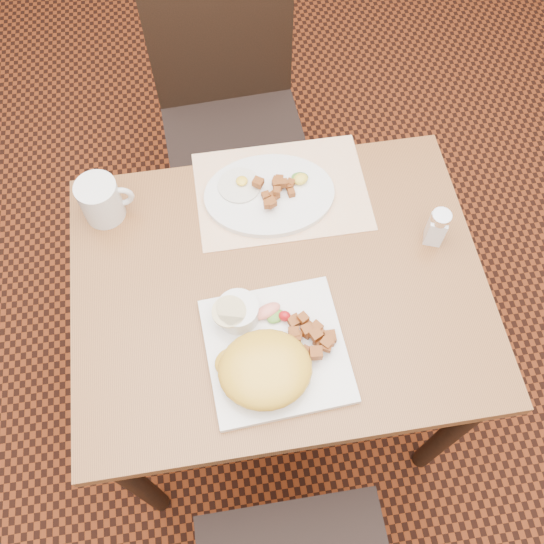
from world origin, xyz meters
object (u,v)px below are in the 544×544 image
at_px(table, 279,305).
at_px(salt_shaker, 437,227).
at_px(plate_oval, 269,195).
at_px(plate_square, 276,350).
at_px(chair_far, 230,107).
at_px(coffee_mug, 101,200).

distance_m(table, salt_shaker, 0.40).
bearing_deg(salt_shaker, plate_oval, 153.89).
distance_m(plate_square, salt_shaker, 0.45).
relative_size(chair_far, plate_oval, 3.19).
height_order(table, salt_shaker, salt_shaker).
xyz_separation_m(table, chair_far, (-0.03, 0.72, -0.10)).
height_order(salt_shaker, coffee_mug, coffee_mug).
xyz_separation_m(chair_far, plate_oval, (0.04, -0.49, 0.22)).
distance_m(plate_square, plate_oval, 0.38).
bearing_deg(table, salt_shaker, 9.30).
bearing_deg(plate_oval, salt_shaker, -26.11).
bearing_deg(table, plate_oval, 86.59).
xyz_separation_m(plate_oval, salt_shaker, (0.34, -0.17, 0.04)).
height_order(plate_square, salt_shaker, salt_shaker).
distance_m(table, plate_square, 0.19).
bearing_deg(table, coffee_mug, 146.19).
distance_m(chair_far, salt_shaker, 0.81).
relative_size(plate_square, salt_shaker, 2.80).
xyz_separation_m(table, plate_oval, (0.01, 0.23, 0.12)).
xyz_separation_m(chair_far, plate_square, (-0.00, -0.87, 0.22)).
distance_m(plate_oval, coffee_mug, 0.38).
xyz_separation_m(plate_oval, coffee_mug, (-0.38, 0.02, 0.04)).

